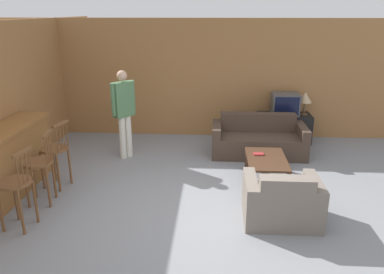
# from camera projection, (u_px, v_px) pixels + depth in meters

# --- Properties ---
(ground_plane) EXTENTS (24.00, 24.00, 0.00)m
(ground_plane) POSITION_uv_depth(u_px,v_px,m) (199.00, 213.00, 5.35)
(ground_plane) COLOR gray
(wall_back) EXTENTS (9.40, 0.08, 2.60)m
(wall_back) POSITION_uv_depth(u_px,v_px,m) (206.00, 79.00, 8.32)
(wall_back) COLOR #9E6B3D
(wall_back) RESTS_ON ground_plane
(wall_left) EXTENTS (0.08, 8.59, 2.60)m
(wall_left) POSITION_uv_depth(u_px,v_px,m) (9.00, 100.00, 6.35)
(wall_left) COLOR #9E6B3D
(wall_left) RESTS_ON ground_plane
(bar_chair_near) EXTENTS (0.49, 0.49, 1.11)m
(bar_chair_near) POSITION_uv_depth(u_px,v_px,m) (16.00, 187.00, 4.82)
(bar_chair_near) COLOR brown
(bar_chair_near) RESTS_ON ground_plane
(bar_chair_mid) EXTENTS (0.48, 0.48, 1.11)m
(bar_chair_mid) POSITION_uv_depth(u_px,v_px,m) (40.00, 166.00, 5.46)
(bar_chair_mid) COLOR brown
(bar_chair_mid) RESTS_ON ground_plane
(bar_chair_far) EXTENTS (0.52, 0.52, 1.11)m
(bar_chair_far) POSITION_uv_depth(u_px,v_px,m) (55.00, 153.00, 5.99)
(bar_chair_far) COLOR brown
(bar_chair_far) RESTS_ON ground_plane
(couch_far) EXTENTS (1.83, 0.83, 0.78)m
(couch_far) POSITION_uv_depth(u_px,v_px,m) (258.00, 140.00, 7.46)
(couch_far) COLOR #423328
(couch_far) RESTS_ON ground_plane
(armchair_near) EXTENTS (1.01, 0.79, 0.76)m
(armchair_near) POSITION_uv_depth(u_px,v_px,m) (282.00, 202.00, 5.07)
(armchair_near) COLOR #70665B
(armchair_near) RESTS_ON ground_plane
(coffee_table) EXTENTS (0.65, 1.05, 0.40)m
(coffee_table) POSITION_uv_depth(u_px,v_px,m) (267.00, 161.00, 6.28)
(coffee_table) COLOR #472D1E
(coffee_table) RESTS_ON ground_plane
(tv_unit) EXTENTS (1.15, 0.55, 0.61)m
(tv_unit) POSITION_uv_depth(u_px,v_px,m) (283.00, 128.00, 8.20)
(tv_unit) COLOR black
(tv_unit) RESTS_ON ground_plane
(tv) EXTENTS (0.58, 0.44, 0.46)m
(tv) POSITION_uv_depth(u_px,v_px,m) (285.00, 104.00, 8.02)
(tv) COLOR #4C4C4C
(tv) RESTS_ON tv_unit
(book_on_table) EXTENTS (0.19, 0.14, 0.02)m
(book_on_table) POSITION_uv_depth(u_px,v_px,m) (258.00, 154.00, 6.42)
(book_on_table) COLOR maroon
(book_on_table) RESTS_ON coffee_table
(table_lamp) EXTENTS (0.29, 0.29, 0.50)m
(table_lamp) POSITION_uv_depth(u_px,v_px,m) (305.00, 98.00, 7.96)
(table_lamp) COLOR brown
(table_lamp) RESTS_ON tv_unit
(person_by_window) EXTENTS (0.39, 0.42, 1.70)m
(person_by_window) POSITION_uv_depth(u_px,v_px,m) (124.00, 109.00, 7.09)
(person_by_window) COLOR silver
(person_by_window) RESTS_ON ground_plane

